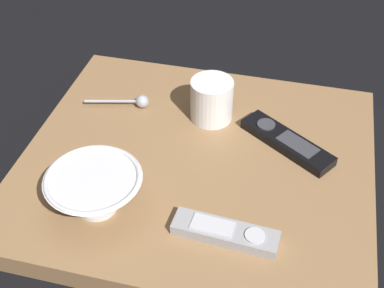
% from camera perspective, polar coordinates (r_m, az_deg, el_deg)
% --- Properties ---
extents(ground_plane, '(6.00, 6.00, 0.00)m').
position_cam_1_polar(ground_plane, '(0.96, 0.52, -3.26)').
color(ground_plane, black).
extents(table, '(0.63, 0.56, 0.04)m').
position_cam_1_polar(table, '(0.95, 0.53, -2.40)').
color(table, '#936D47').
rests_on(table, ground).
extents(cereal_bowl, '(0.16, 0.16, 0.07)m').
position_cam_1_polar(cereal_bowl, '(0.84, -10.69, -5.04)').
color(cereal_bowl, silver).
rests_on(cereal_bowl, table).
extents(coffee_mug, '(0.08, 0.08, 0.08)m').
position_cam_1_polar(coffee_mug, '(1.00, 2.29, 4.87)').
color(coffee_mug, white).
rests_on(coffee_mug, table).
extents(teaspoon, '(0.13, 0.04, 0.03)m').
position_cam_1_polar(teaspoon, '(1.05, -6.11, 4.73)').
color(teaspoon, '#A3A5B2').
rests_on(teaspoon, table).
extents(tv_remote_near, '(0.17, 0.05, 0.02)m').
position_cam_1_polar(tv_remote_near, '(0.81, 3.72, -9.73)').
color(tv_remote_near, '#9E9EA3').
rests_on(tv_remote_near, table).
extents(tv_remote_far, '(0.18, 0.15, 0.02)m').
position_cam_1_polar(tv_remote_far, '(0.97, 10.43, 0.25)').
color(tv_remote_far, black).
rests_on(tv_remote_far, table).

